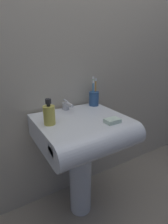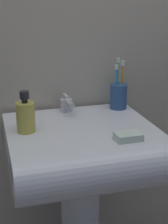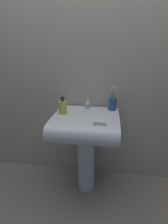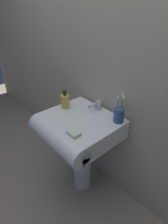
% 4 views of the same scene
% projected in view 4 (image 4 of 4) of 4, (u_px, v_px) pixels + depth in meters
% --- Properties ---
extents(ground_plane, '(6.00, 6.00, 0.00)m').
position_uv_depth(ground_plane, '(82.00, 183.00, 1.64)').
color(ground_plane, gray).
rests_on(ground_plane, ground).
extents(wall_back, '(5.00, 0.05, 2.40)m').
position_uv_depth(wall_back, '(111.00, 45.00, 1.17)').
color(wall_back, '#B7AD99').
rests_on(wall_back, ground).
extents(sink_pedestal, '(0.15, 0.15, 0.59)m').
position_uv_depth(sink_pedestal, '(82.00, 161.00, 1.48)').
color(sink_pedestal, white).
rests_on(sink_pedestal, ground).
extents(sink_basin, '(0.53, 0.51, 0.14)m').
position_uv_depth(sink_basin, '(76.00, 128.00, 1.26)').
color(sink_basin, white).
rests_on(sink_basin, sink_pedestal).
extents(faucet, '(0.05, 0.13, 0.07)m').
position_uv_depth(faucet, '(97.00, 105.00, 1.34)').
color(faucet, silver).
rests_on(faucet, sink_basin).
extents(toothbrush_cup, '(0.07, 0.07, 0.21)m').
position_uv_depth(toothbrush_cup, '(119.00, 115.00, 1.18)').
color(toothbrush_cup, '#2D5184').
rests_on(toothbrush_cup, sink_basin).
extents(soap_bottle, '(0.06, 0.06, 0.15)m').
position_uv_depth(soap_bottle, '(65.00, 101.00, 1.35)').
color(soap_bottle, gold).
rests_on(soap_bottle, sink_basin).
extents(bar_soap, '(0.09, 0.06, 0.02)m').
position_uv_depth(bar_soap, '(74.00, 133.00, 1.08)').
color(bar_soap, silver).
rests_on(bar_soap, sink_basin).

